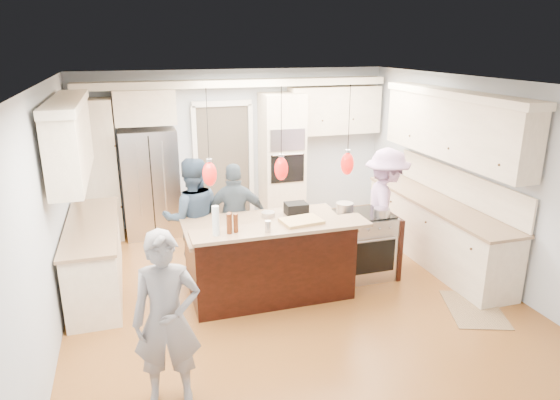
# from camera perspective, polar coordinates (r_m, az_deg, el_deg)

# --- Properties ---
(ground_plane) EXTENTS (6.00, 6.00, 0.00)m
(ground_plane) POSITION_cam_1_polar(r_m,az_deg,el_deg) (6.72, 0.89, -10.26)
(ground_plane) COLOR #986129
(ground_plane) RESTS_ON ground
(room_shell) EXTENTS (5.54, 6.04, 2.72)m
(room_shell) POSITION_cam_1_polar(r_m,az_deg,el_deg) (6.09, 0.97, 5.05)
(room_shell) COLOR #B2BCC6
(room_shell) RESTS_ON ground
(refrigerator) EXTENTS (0.90, 0.70, 1.80)m
(refrigerator) POSITION_cam_1_polar(r_m,az_deg,el_deg) (8.59, -14.53, 1.92)
(refrigerator) COLOR #B7B7BC
(refrigerator) RESTS_ON ground
(oven_column) EXTENTS (0.72, 0.69, 2.30)m
(oven_column) POSITION_cam_1_polar(r_m,az_deg,el_deg) (8.93, 0.23, 4.75)
(oven_column) COLOR beige
(oven_column) RESTS_ON ground
(back_upper_cabinets) EXTENTS (5.30, 0.61, 2.54)m
(back_upper_cabinets) POSITION_cam_1_polar(r_m,az_deg,el_deg) (8.61, -9.59, 7.53)
(back_upper_cabinets) COLOR beige
(back_upper_cabinets) RESTS_ON ground
(right_counter_run) EXTENTS (0.64, 3.10, 2.51)m
(right_counter_run) POSITION_cam_1_polar(r_m,az_deg,el_deg) (7.62, 17.97, 0.85)
(right_counter_run) COLOR beige
(right_counter_run) RESTS_ON ground
(left_cabinets) EXTENTS (0.64, 2.30, 2.51)m
(left_cabinets) POSITION_cam_1_polar(r_m,az_deg,el_deg) (6.80, -21.28, -1.49)
(left_cabinets) COLOR beige
(left_cabinets) RESTS_ON ground
(kitchen_island) EXTENTS (2.10, 1.46, 1.12)m
(kitchen_island) POSITION_cam_1_polar(r_m,az_deg,el_deg) (6.51, -1.37, -6.49)
(kitchen_island) COLOR black
(kitchen_island) RESTS_ON ground
(island_range) EXTENTS (0.82, 0.71, 0.92)m
(island_range) POSITION_cam_1_polar(r_m,az_deg,el_deg) (7.06, 9.57, -5.00)
(island_range) COLOR #B7B7BC
(island_range) RESTS_ON ground
(pendant_lights) EXTENTS (1.75, 0.15, 1.03)m
(pendant_lights) POSITION_cam_1_polar(r_m,az_deg,el_deg) (5.54, 0.14, 3.64)
(pendant_lights) COLOR black
(pendant_lights) RESTS_ON ground
(person_bar_end) EXTENTS (0.65, 0.48, 1.65)m
(person_bar_end) POSITION_cam_1_polar(r_m,az_deg,el_deg) (4.59, -12.80, -13.26)
(person_bar_end) COLOR slate
(person_bar_end) RESTS_ON ground
(person_far_left) EXTENTS (0.84, 0.66, 1.68)m
(person_far_left) POSITION_cam_1_polar(r_m,az_deg,el_deg) (6.93, -9.96, -2.04)
(person_far_left) COLOR #2F445D
(person_far_left) RESTS_ON ground
(person_far_right) EXTENTS (0.96, 0.52, 1.56)m
(person_far_right) POSITION_cam_1_polar(r_m,az_deg,el_deg) (7.04, -5.09, -2.04)
(person_far_right) COLOR #43525E
(person_far_right) RESTS_ON ground
(person_range_side) EXTENTS (0.94, 1.26, 1.73)m
(person_range_side) POSITION_cam_1_polar(r_m,az_deg,el_deg) (7.32, 11.96, -0.90)
(person_range_side) COLOR #C196CA
(person_range_side) RESTS_ON ground
(floor_rug) EXTENTS (0.90, 1.08, 0.01)m
(floor_rug) POSITION_cam_1_polar(r_m,az_deg,el_deg) (6.72, 21.32, -11.55)
(floor_rug) COLOR #9C8055
(floor_rug) RESTS_ON ground
(water_bottle) EXTENTS (0.10, 0.10, 0.34)m
(water_bottle) POSITION_cam_1_polar(r_m,az_deg,el_deg) (5.47, -7.35, -2.38)
(water_bottle) COLOR silver
(water_bottle) RESTS_ON kitchen_island
(beer_bottle_a) EXTENTS (0.07, 0.07, 0.21)m
(beer_bottle_a) POSITION_cam_1_polar(r_m,az_deg,el_deg) (5.62, -5.76, -2.44)
(beer_bottle_a) COLOR #4B210D
(beer_bottle_a) RESTS_ON kitchen_island
(beer_bottle_b) EXTENTS (0.07, 0.07, 0.23)m
(beer_bottle_b) POSITION_cam_1_polar(r_m,az_deg,el_deg) (5.52, -5.84, -2.70)
(beer_bottle_b) COLOR #4B210D
(beer_bottle_b) RESTS_ON kitchen_island
(beer_bottle_c) EXTENTS (0.06, 0.06, 0.21)m
(beer_bottle_c) POSITION_cam_1_polar(r_m,az_deg,el_deg) (5.55, -5.08, -2.65)
(beer_bottle_c) COLOR #4B210D
(beer_bottle_c) RESTS_ON kitchen_island
(drink_can) EXTENTS (0.08, 0.08, 0.13)m
(drink_can) POSITION_cam_1_polar(r_m,az_deg,el_deg) (5.56, -1.39, -3.04)
(drink_can) COLOR #B7B7BC
(drink_can) RESTS_ON kitchen_island
(cutting_board) EXTENTS (0.50, 0.39, 0.04)m
(cutting_board) POSITION_cam_1_polar(r_m,az_deg,el_deg) (5.86, 2.47, -2.41)
(cutting_board) COLOR tan
(cutting_board) RESTS_ON kitchen_island
(pot_large) EXTENTS (0.24, 0.24, 0.14)m
(pot_large) POSITION_cam_1_polar(r_m,az_deg,el_deg) (6.84, 7.41, -0.88)
(pot_large) COLOR #B7B7BC
(pot_large) RESTS_ON island_range
(pot_small) EXTENTS (0.22, 0.22, 0.11)m
(pot_small) POSITION_cam_1_polar(r_m,az_deg,el_deg) (6.79, 11.56, -1.38)
(pot_small) COLOR #B7B7BC
(pot_small) RESTS_ON island_range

